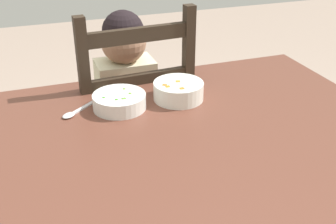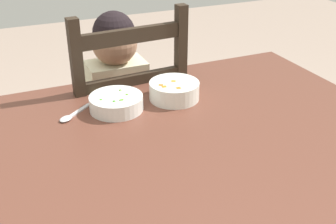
{
  "view_description": "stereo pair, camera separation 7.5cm",
  "coord_description": "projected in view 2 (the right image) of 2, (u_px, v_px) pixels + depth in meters",
  "views": [
    {
      "loc": [
        -0.35,
        -0.91,
        1.34
      ],
      "look_at": [
        -0.0,
        0.07,
        0.79
      ],
      "focal_mm": 44.73,
      "sensor_mm": 36.0,
      "label": 1
    },
    {
      "loc": [
        -0.42,
        -0.88,
        1.34
      ],
      "look_at": [
        -0.0,
        0.07,
        0.79
      ],
      "focal_mm": 44.73,
      "sensor_mm": 36.0,
      "label": 2
    }
  ],
  "objects": [
    {
      "name": "spoon",
      "position": [
        70.0,
        116.0,
        1.25
      ],
      "size": [
        0.12,
        0.1,
        0.01
      ],
      "color": "silver",
      "rests_on": "dining_table"
    },
    {
      "name": "dining_table",
      "position": [
        179.0,
        169.0,
        1.19
      ],
      "size": [
        1.31,
        0.97,
        0.74
      ],
      "color": "brown",
      "rests_on": "ground"
    },
    {
      "name": "dining_chair",
      "position": [
        123.0,
        133.0,
        1.7
      ],
      "size": [
        0.44,
        0.44,
        1.0
      ],
      "color": "#2D2218",
      "rests_on": "ground"
    },
    {
      "name": "bowl_of_carrots",
      "position": [
        174.0,
        90.0,
        1.35
      ],
      "size": [
        0.16,
        0.16,
        0.06
      ],
      "color": "white",
      "rests_on": "dining_table"
    },
    {
      "name": "child_figure",
      "position": [
        120.0,
        97.0,
        1.62
      ],
      "size": [
        0.32,
        0.31,
        0.96
      ],
      "color": "beige",
      "rests_on": "ground"
    },
    {
      "name": "bowl_of_peas",
      "position": [
        116.0,
        102.0,
        1.29
      ],
      "size": [
        0.17,
        0.17,
        0.05
      ],
      "color": "white",
      "rests_on": "dining_table"
    }
  ]
}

